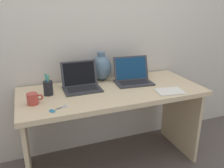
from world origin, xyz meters
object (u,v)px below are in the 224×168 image
at_px(pen_cup, 48,88).
at_px(scissors, 56,110).
at_px(laptop_left, 81,82).
at_px(notebook_stack, 170,91).
at_px(green_vase, 101,67).
at_px(laptop_right, 132,76).
at_px(coffee_mug, 33,99).

height_order(pen_cup, scissors, pen_cup).
xyz_separation_m(laptop_left, notebook_stack, (0.67, -0.35, -0.06)).
bearing_deg(laptop_left, notebook_stack, -27.41).
bearing_deg(green_vase, laptop_left, -145.59).
relative_size(laptop_right, green_vase, 1.29).
distance_m(laptop_left, green_vase, 0.30).
bearing_deg(green_vase, scissors, -134.46).
bearing_deg(green_vase, coffee_mug, -151.01).
bearing_deg(notebook_stack, green_vase, 129.79).
xyz_separation_m(laptop_right, coffee_mug, (-0.90, -0.19, -0.02)).
bearing_deg(laptop_right, scissors, -155.09).
distance_m(laptop_right, coffee_mug, 0.92).
height_order(coffee_mug, pen_cup, pen_cup).
relative_size(laptop_left, coffee_mug, 2.67).
bearing_deg(laptop_left, scissors, -127.17).
distance_m(coffee_mug, pen_cup, 0.20).
bearing_deg(scissors, laptop_left, 52.83).
height_order(green_vase, coffee_mug, green_vase).
bearing_deg(laptop_left, coffee_mug, -154.52).
distance_m(notebook_stack, scissors, 0.95).
xyz_separation_m(laptop_left, scissors, (-0.27, -0.36, -0.06)).
xyz_separation_m(coffee_mug, scissors, (0.14, -0.16, -0.04)).
bearing_deg(notebook_stack, laptop_left, 152.59).
height_order(laptop_right, pen_cup, laptop_right).
height_order(laptop_left, laptop_right, laptop_right).
bearing_deg(laptop_left, laptop_right, -0.45).
bearing_deg(coffee_mug, scissors, -49.40).
bearing_deg(notebook_stack, laptop_right, 117.87).
bearing_deg(coffee_mug, laptop_left, 25.48).
xyz_separation_m(laptop_left, coffee_mug, (-0.41, -0.20, -0.02)).
relative_size(pen_cup, scissors, 1.28).
relative_size(green_vase, scissors, 1.91).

